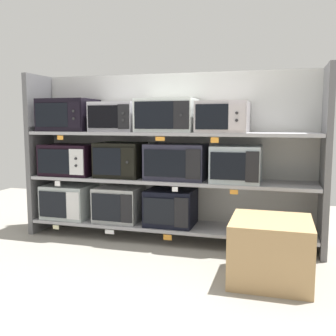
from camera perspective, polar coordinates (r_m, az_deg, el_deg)
The scene contains 28 objects.
ground at distance 2.83m, azimuth -5.88°, elevation -16.52°, with size 6.65×6.00×0.02m, color gray.
back_panel at distance 3.79m, azimuth 0.99°, elevation 1.92°, with size 2.85×0.04×1.57m, color #B2B2AD.
upright_left at distance 4.14m, azimuth -18.29°, elevation 2.01°, with size 0.05×0.43×1.57m, color #5B5B5E.
upright_right at distance 3.44m, azimuth 22.20°, elevation 0.90°, with size 0.05×0.43×1.57m, color #5B5B5E.
shelf_0 at distance 3.68m, azimuth 0.00°, elevation -8.50°, with size 2.65×0.43×0.03m, color #99999E.
microwave_0 at distance 4.04m, azimuth -14.32°, elevation -4.70°, with size 0.46×0.41×0.33m.
microwave_1 at distance 3.80m, azimuth -7.29°, elevation -5.28°, with size 0.43×0.35×0.33m.
microwave_2 at distance 3.62m, azimuth 0.43°, elevation -5.79°, with size 0.44×0.38×0.33m.
price_tag_0 at distance 3.92m, azimuth -16.19°, elevation -8.39°, with size 0.07×0.00×0.04m, color beige.
price_tag_1 at distance 3.66m, azimuth -8.62°, elevation -9.30°, with size 0.09×0.00×0.04m, color white.
price_tag_2 at distance 3.47m, azimuth -0.08°, elevation -10.20°, with size 0.08×0.00×0.05m, color orange.
shelf_1 at distance 3.59m, azimuth 0.00°, elevation -1.82°, with size 2.65×0.43×0.03m, color #99999E.
microwave_3 at distance 3.96m, azimuth -14.16°, elevation 1.22°, with size 0.51×0.41×0.30m.
microwave_4 at distance 3.72m, azimuth -7.00°, elevation 1.22°, with size 0.43×0.37×0.33m.
microwave_5 at distance 3.54m, azimuth 1.23°, elevation 0.95°, with size 0.54×0.36×0.32m.
microwave_6 at distance 3.44m, azimuth 10.06°, elevation 0.62°, with size 0.42×0.42×0.32m.
price_tag_3 at distance 3.81m, azimuth -15.97°, elevation -2.23°, with size 0.06×0.00×0.05m, color white.
price_tag_4 at distance 3.35m, azimuth 1.03°, elevation -3.15°, with size 0.05×0.00×0.04m, color white.
price_tag_5 at distance 3.26m, azimuth 9.69°, elevation -3.51°, with size 0.07×0.00×0.04m, color orange.
shelf_2 at distance 3.55m, azimuth 0.00°, elevation 5.10°, with size 2.65×0.43×0.03m, color #99999E.
microwave_7 at distance 3.95m, azimuth -14.43°, elevation 7.55°, with size 0.50×0.43×0.31m.
microwave_8 at distance 3.72m, azimuth -7.78°, elevation 7.47°, with size 0.43×0.35×0.28m.
microwave_9 at distance 3.54m, azimuth -0.18°, elevation 7.76°, with size 0.52×0.39×0.30m.
microwave_10 at distance 3.43m, azimuth 8.11°, elevation 7.45°, with size 0.44×0.44×0.27m.
price_tag_6 at distance 3.75m, azimuth -15.60°, elevation 4.33°, with size 0.06×0.00×0.04m, color orange.
price_tag_7 at distance 3.34m, azimuth -1.17°, elevation 4.33°, with size 0.08×0.00×0.04m, color orange.
price_tag_8 at distance 3.23m, azimuth 6.89°, elevation 4.10°, with size 0.07×0.00×0.05m, color orange.
shipping_carton at distance 2.85m, azimuth 14.88°, elevation -11.62°, with size 0.55×0.55×0.44m, color tan.
Camera 1 is at (0.99, -3.40, 1.12)m, focal length 41.35 mm.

